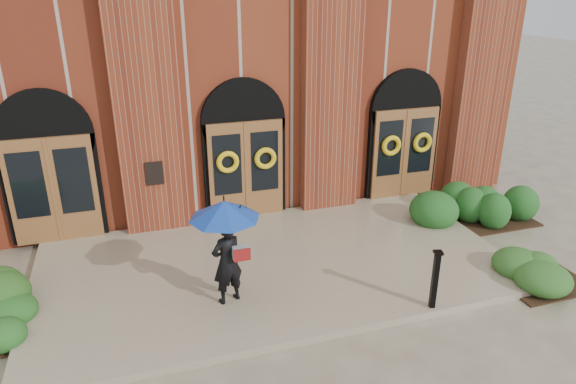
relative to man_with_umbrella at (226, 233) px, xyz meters
name	(u,v)px	position (x,y,z in m)	size (l,w,h in m)	color
ground	(277,271)	(1.26, 0.98, -1.59)	(90.00, 90.00, 0.00)	gray
landing	(275,265)	(1.26, 1.13, -1.52)	(10.00, 5.30, 0.15)	gray
church_building	(202,55)	(1.26, 9.77, 1.91)	(16.20, 12.53, 7.00)	maroon
man_with_umbrella	(226,233)	(0.00, 0.00, 0.00)	(1.64, 1.64, 2.07)	black
metal_post	(435,278)	(3.57, -1.37, -0.83)	(0.19, 0.19, 1.17)	black
hedge_wall_right	(464,208)	(6.51, 1.81, -1.15)	(3.43, 1.37, 0.88)	#1D4D1B
hedge_front_right	(540,268)	(6.36, -1.02, -1.31)	(1.59, 1.36, 0.56)	#28541E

